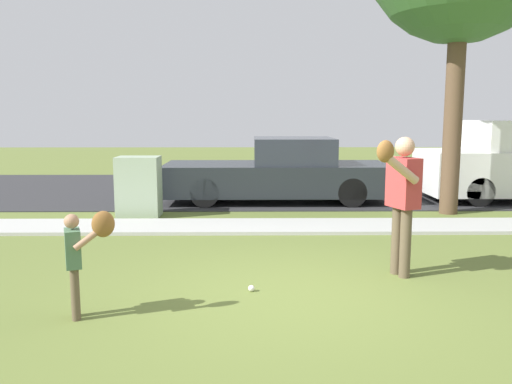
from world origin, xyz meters
The scene contains 8 objects.
ground_plane centered at (0.00, 3.50, 0.00)m, with size 48.00×48.00×0.00m, color olive.
sidewalk_strip centered at (0.00, 3.60, 0.03)m, with size 36.00×1.20×0.06m, color #B2B2AD.
road_surface centered at (0.00, 8.60, 0.01)m, with size 36.00×6.80×0.02m, color #2D2D30.
person_adult centered at (1.44, 0.72, 1.08)m, with size 0.66×0.81×1.76m.
person_child centered at (-2.10, -0.64, 0.71)m, with size 0.56×0.36×1.10m.
baseball centered at (-0.42, 0.15, 0.04)m, with size 0.07×0.07×0.07m, color white.
utility_cabinet centered at (-2.66, 4.73, 0.60)m, with size 0.84×0.62×1.20m, color #9EB293.
parked_pickup_dark centered at (0.26, 6.54, 0.67)m, with size 5.20×1.95×1.48m.
Camera 1 is at (-0.44, -5.69, 2.02)m, focal length 36.88 mm.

